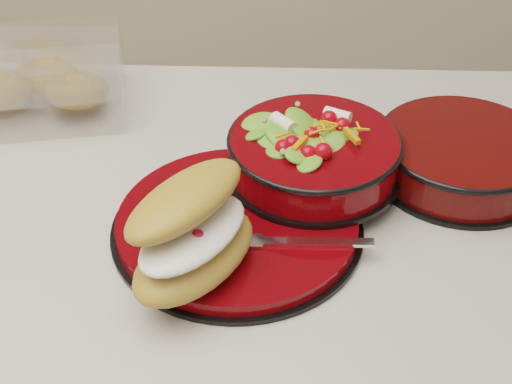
{
  "coord_description": "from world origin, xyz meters",
  "views": [
    {
      "loc": [
        0.15,
        -0.61,
        1.42
      ],
      "look_at": [
        0.13,
        0.01,
        0.94
      ],
      "focal_mm": 50.0,
      "sensor_mm": 36.0,
      "label": 1
    }
  ],
  "objects_px": {
    "salad_bowl": "(314,149)",
    "fork": "(295,242)",
    "dinner_plate": "(238,224)",
    "pastry_box": "(38,79)",
    "extra_bowl": "(462,155)",
    "croissant": "(194,232)"
  },
  "relations": [
    {
      "from": "dinner_plate",
      "to": "pastry_box",
      "type": "xyz_separation_m",
      "value": [
        -0.29,
        0.25,
        0.03
      ]
    },
    {
      "from": "croissant",
      "to": "extra_bowl",
      "type": "bearing_deg",
      "value": -24.4
    },
    {
      "from": "salad_bowl",
      "to": "extra_bowl",
      "type": "distance_m",
      "value": 0.18
    },
    {
      "from": "dinner_plate",
      "to": "croissant",
      "type": "xyz_separation_m",
      "value": [
        -0.04,
        -0.08,
        0.06
      ]
    },
    {
      "from": "dinner_plate",
      "to": "croissant",
      "type": "distance_m",
      "value": 0.1
    },
    {
      "from": "dinner_plate",
      "to": "fork",
      "type": "xyz_separation_m",
      "value": [
        0.06,
        -0.04,
        0.01
      ]
    },
    {
      "from": "fork",
      "to": "pastry_box",
      "type": "xyz_separation_m",
      "value": [
        -0.35,
        0.29,
        0.02
      ]
    },
    {
      "from": "dinner_plate",
      "to": "croissant",
      "type": "bearing_deg",
      "value": -115.65
    },
    {
      "from": "dinner_plate",
      "to": "croissant",
      "type": "height_order",
      "value": "croissant"
    },
    {
      "from": "fork",
      "to": "pastry_box",
      "type": "relative_size",
      "value": 0.59
    },
    {
      "from": "croissant",
      "to": "fork",
      "type": "distance_m",
      "value": 0.12
    },
    {
      "from": "dinner_plate",
      "to": "pastry_box",
      "type": "bearing_deg",
      "value": 138.41
    },
    {
      "from": "salad_bowl",
      "to": "extra_bowl",
      "type": "bearing_deg",
      "value": 9.05
    },
    {
      "from": "fork",
      "to": "extra_bowl",
      "type": "height_order",
      "value": "extra_bowl"
    },
    {
      "from": "extra_bowl",
      "to": "dinner_plate",
      "type": "bearing_deg",
      "value": -156.56
    },
    {
      "from": "pastry_box",
      "to": "extra_bowl",
      "type": "relative_size",
      "value": 1.23
    },
    {
      "from": "pastry_box",
      "to": "extra_bowl",
      "type": "height_order",
      "value": "pastry_box"
    },
    {
      "from": "salad_bowl",
      "to": "extra_bowl",
      "type": "relative_size",
      "value": 0.99
    },
    {
      "from": "salad_bowl",
      "to": "dinner_plate",
      "type": "bearing_deg",
      "value": -134.48
    },
    {
      "from": "salad_bowl",
      "to": "fork",
      "type": "height_order",
      "value": "salad_bowl"
    },
    {
      "from": "croissant",
      "to": "fork",
      "type": "bearing_deg",
      "value": -35.71
    },
    {
      "from": "fork",
      "to": "dinner_plate",
      "type": "bearing_deg",
      "value": 56.87
    }
  ]
}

